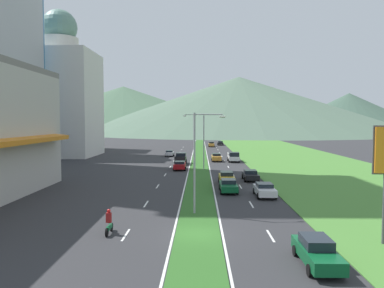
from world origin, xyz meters
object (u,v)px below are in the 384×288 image
at_px(car_4, 180,165).
at_px(pickup_truck_0, 233,157).
at_px(car_5, 227,178).
at_px(car_9, 216,157).
at_px(street_lamp_mid, 201,137).
at_px(car_7, 228,185).
at_px(car_2, 265,190).
at_px(car_3, 220,143).
at_px(street_lamp_near, 198,156).
at_px(pickup_truck_1, 181,159).
at_px(car_6, 211,144).
at_px(car_8, 250,175).
at_px(car_1, 170,153).
at_px(car_0, 317,251).
at_px(motorcycle_rider, 109,224).

height_order(car_4, pickup_truck_0, pickup_truck_0).
relative_size(car_5, car_9, 1.00).
height_order(street_lamp_mid, car_7, street_lamp_mid).
relative_size(car_2, pickup_truck_0, 0.86).
bearing_deg(car_2, car_3, -179.87).
distance_m(car_2, car_3, 85.32).
distance_m(street_lamp_mid, car_9, 14.14).
bearing_deg(car_4, car_3, -9.01).
bearing_deg(street_lamp_near, car_7, 71.49).
bearing_deg(street_lamp_near, pickup_truck_1, 95.24).
relative_size(street_lamp_mid, car_5, 1.98).
xyz_separation_m(car_4, car_6, (6.88, 55.81, 0.04)).
height_order(car_3, car_8, car_8).
distance_m(car_2, car_8, 10.94).
bearing_deg(pickup_truck_1, car_9, -53.55).
relative_size(car_1, car_3, 0.98).
relative_size(street_lamp_mid, car_7, 1.98).
relative_size(car_0, pickup_truck_0, 0.89).
distance_m(car_5, pickup_truck_1, 23.53).
bearing_deg(car_1, pickup_truck_1, -167.67).
relative_size(pickup_truck_0, motorcycle_rider, 2.70).
xyz_separation_m(car_7, pickup_truck_0, (3.37, 31.70, 0.24)).
xyz_separation_m(street_lamp_mid, car_7, (3.02, -19.84, -4.64)).
height_order(car_8, motorcycle_rider, motorcycle_rider).
distance_m(street_lamp_near, car_2, 11.30).
height_order(car_5, car_9, car_5).
distance_m(street_lamp_near, car_5, 16.39).
xyz_separation_m(street_lamp_near, car_2, (7.07, 7.68, -4.31)).
bearing_deg(car_4, car_1, 8.68).
height_order(car_9, pickup_truck_1, pickup_truck_1).
bearing_deg(pickup_truck_0, car_7, -6.06).
height_order(street_lamp_mid, motorcycle_rider, street_lamp_mid).
bearing_deg(car_3, car_1, -19.05).
height_order(car_4, car_6, car_6).
bearing_deg(car_8, street_lamp_near, -20.64).
xyz_separation_m(pickup_truck_0, motorcycle_rider, (-13.06, -47.81, -0.24)).
relative_size(street_lamp_near, street_lamp_mid, 0.95).
height_order(car_7, motorcycle_rider, motorcycle_rider).
bearing_deg(street_lamp_mid, car_5, -77.62).
xyz_separation_m(car_5, car_8, (3.46, 3.20, -0.09)).
distance_m(car_3, car_8, 74.38).
xyz_separation_m(street_lamp_near, street_lamp_mid, (0.36, 29.97, 0.33)).
bearing_deg(car_4, car_6, -7.02).
bearing_deg(car_8, motorcycle_rider, -28.42).
bearing_deg(car_2, motorcycle_rider, -44.38).
bearing_deg(car_8, car_3, -179.90).
distance_m(car_6, car_9, 42.27).
xyz_separation_m(street_lamp_mid, car_6, (3.31, 55.28, -4.59)).
xyz_separation_m(car_0, car_2, (0.38, 19.21, -0.05)).
xyz_separation_m(car_1, pickup_truck_1, (3.36, -15.39, 0.26)).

